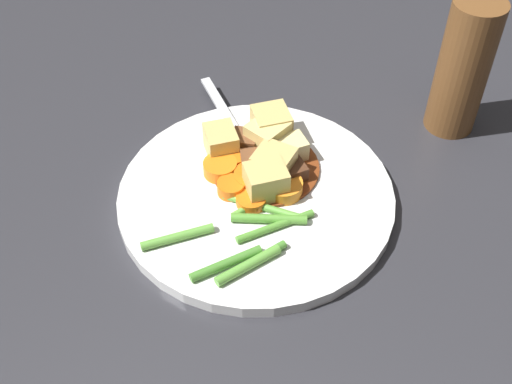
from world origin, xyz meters
name	(u,v)px	position (x,y,z in m)	size (l,w,h in m)	color
ground_plane	(256,201)	(0.00, 0.00, 0.00)	(3.00, 3.00, 0.00)	#2D2D33
dinner_plate	(256,197)	(0.00, 0.00, 0.01)	(0.26, 0.26, 0.01)	white
stew_sauce	(261,167)	(0.03, 0.00, 0.01)	(0.10, 0.10, 0.00)	brown
carrot_slice_0	(231,188)	(-0.01, 0.02, 0.02)	(0.03, 0.03, 0.01)	orange
carrot_slice_1	(253,178)	(0.01, 0.01, 0.02)	(0.04, 0.04, 0.01)	orange
carrot_slice_2	(220,168)	(0.01, 0.04, 0.02)	(0.03, 0.03, 0.01)	orange
carrot_slice_3	(283,187)	(0.01, -0.02, 0.02)	(0.04, 0.04, 0.01)	orange
carrot_slice_4	(252,200)	(-0.02, 0.00, 0.02)	(0.03, 0.03, 0.01)	orange
carrot_slice_5	(234,157)	(0.03, 0.03, 0.02)	(0.03, 0.03, 0.01)	orange
potato_chunk_0	(221,142)	(0.04, 0.05, 0.03)	(0.03, 0.03, 0.03)	#DBBC6B
potato_chunk_1	(274,166)	(0.02, -0.01, 0.03)	(0.03, 0.03, 0.03)	#DBBC6B
potato_chunk_2	(292,149)	(0.05, -0.02, 0.02)	(0.03, 0.02, 0.02)	#EAD68C
potato_chunk_3	(271,125)	(0.08, 0.01, 0.03)	(0.03, 0.03, 0.03)	#DBBC6B
potato_chunk_4	(267,137)	(0.06, 0.01, 0.03)	(0.04, 0.03, 0.03)	#E5CC7A
potato_chunk_5	(267,180)	(0.00, -0.01, 0.03)	(0.04, 0.03, 0.03)	#DBBC6B
meat_chunk_0	(255,162)	(0.03, 0.01, 0.02)	(0.02, 0.03, 0.02)	brown
meat_chunk_1	(245,143)	(0.05, 0.03, 0.02)	(0.02, 0.02, 0.02)	brown
meat_chunk_2	(294,172)	(0.03, -0.03, 0.02)	(0.02, 0.02, 0.02)	#4C2B19
green_bean_0	(258,201)	(-0.01, -0.01, 0.02)	(0.01, 0.01, 0.06)	#66AD42
green_bean_1	(223,263)	(-0.09, 0.00, 0.02)	(0.01, 0.01, 0.06)	#4C8E33
green_bean_2	(248,265)	(-0.09, -0.02, 0.02)	(0.01, 0.01, 0.06)	#66AD42
green_bean_3	(178,237)	(-0.07, 0.05, 0.02)	(0.01, 0.01, 0.06)	#66AD42
green_bean_4	(261,206)	(-0.02, -0.01, 0.02)	(0.01, 0.01, 0.07)	#66AD42
green_bean_5	(275,226)	(-0.04, -0.03, 0.02)	(0.01, 0.01, 0.07)	#599E38
green_bean_6	(269,219)	(-0.03, -0.02, 0.02)	(0.01, 0.01, 0.07)	#599E38
green_bean_7	(258,259)	(-0.08, -0.02, 0.02)	(0.01, 0.01, 0.06)	#4C8E33
fork	(236,131)	(0.08, 0.04, 0.01)	(0.15, 0.12, 0.00)	silver
pepper_mill	(463,68)	(0.16, -0.16, 0.07)	(0.05, 0.05, 0.14)	brown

